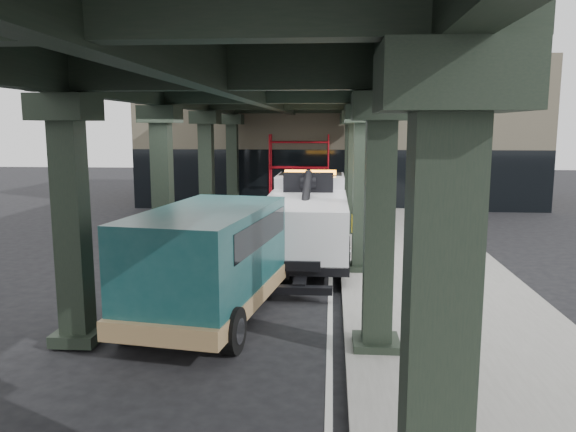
% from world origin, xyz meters
% --- Properties ---
extents(ground, '(90.00, 90.00, 0.00)m').
position_xyz_m(ground, '(0.00, 0.00, 0.00)').
color(ground, black).
rests_on(ground, ground).
extents(sidewalk, '(5.00, 40.00, 0.15)m').
position_xyz_m(sidewalk, '(4.50, 2.00, 0.07)').
color(sidewalk, gray).
rests_on(sidewalk, ground).
extents(lane_stripe, '(0.12, 38.00, 0.01)m').
position_xyz_m(lane_stripe, '(1.70, 2.00, 0.01)').
color(lane_stripe, silver).
rests_on(lane_stripe, ground).
extents(viaduct, '(7.40, 32.00, 6.40)m').
position_xyz_m(viaduct, '(-0.40, 2.00, 5.46)').
color(viaduct, black).
rests_on(viaduct, ground).
extents(building, '(22.00, 10.00, 8.00)m').
position_xyz_m(building, '(2.00, 20.00, 4.00)').
color(building, '#C6B793').
rests_on(building, ground).
extents(scaffolding, '(3.08, 0.88, 4.00)m').
position_xyz_m(scaffolding, '(0.00, 14.64, 2.11)').
color(scaffolding, red).
rests_on(scaffolding, ground).
extents(tow_truck, '(2.75, 9.00, 2.94)m').
position_xyz_m(tow_truck, '(0.90, 4.35, 1.43)').
color(tow_truck, black).
rests_on(tow_truck, ground).
extents(towed_van, '(3.35, 6.66, 2.59)m').
position_xyz_m(towed_van, '(-0.99, -2.05, 1.39)').
color(towed_van, '#113B3C').
rests_on(towed_van, ground).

